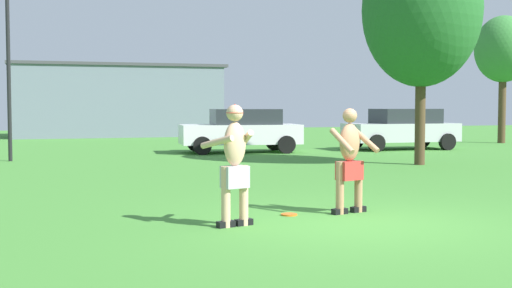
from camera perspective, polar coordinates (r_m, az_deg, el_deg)
The scene contains 10 objects.
ground_plane at distance 9.97m, azimuth 8.96°, elevation -6.65°, with size 80.00×80.00×0.00m, color #428433.
player_with_cap at distance 9.51m, azimuth -1.83°, elevation -1.28°, with size 0.72×0.69×1.74m.
player_in_red at distance 10.77m, azimuth 7.93°, elevation -1.18°, with size 0.75×0.65×1.67m.
frisbee at distance 10.58m, azimuth 2.81°, elevation -5.97°, with size 0.26×0.26×0.03m, color orange.
car_white_near_post at distance 24.48m, azimuth -1.24°, elevation 1.20°, with size 4.45×2.36×1.58m.
car_silver_mid_lot at distance 26.80m, azimuth 12.23°, elevation 1.31°, with size 4.32×2.05×1.58m.
lamp_post at distance 22.04m, azimuth -20.21°, elevation 7.39°, with size 0.60×0.24×5.46m.
outbuilding_behind_lot at distance 38.34m, azimuth -11.61°, elevation 3.63°, with size 11.53×4.57×3.97m.
tree_left_field at distance 20.17m, azimuth 13.82°, elevation 10.92°, with size 3.39×3.39×6.64m.
tree_right_field at distance 32.73m, azimuth 20.17°, elevation 7.47°, with size 2.55×2.55×5.77m.
Camera 1 is at (-4.43, -8.77, 1.71)m, focal length 47.32 mm.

